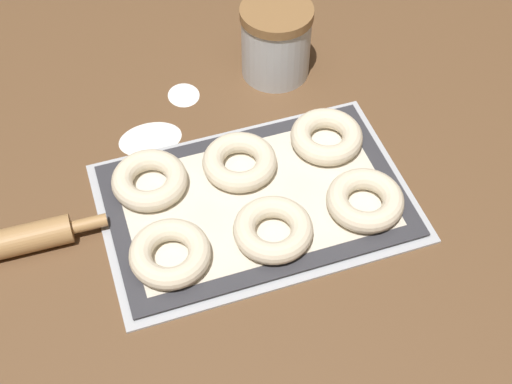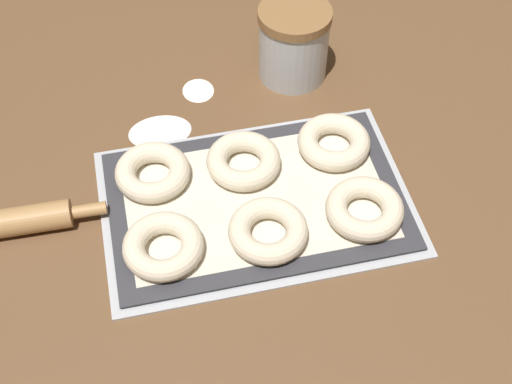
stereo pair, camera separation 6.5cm
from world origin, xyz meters
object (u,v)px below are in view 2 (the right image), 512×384
Objects in this scene: bagel_back_left at (153,172)px; bagel_back_right at (334,142)px; bagel_front_center at (268,231)px; bagel_front_right at (365,209)px; bagel_front_left at (163,246)px; flour_canister at (294,43)px; baking_tray at (256,202)px; bagel_back_center at (244,161)px.

bagel_back_left and bagel_back_right have the same top height.
bagel_back_left is (-0.14, 0.14, 0.00)m from bagel_front_center.
bagel_front_right is (0.14, 0.01, 0.00)m from bagel_front_center.
bagel_front_right is at bearing 0.15° from bagel_front_left.
bagel_front_left is at bearing -128.97° from flour_canister.
bagel_front_right is (0.29, 0.00, 0.00)m from bagel_front_left.
bagel_back_left is at bearing 153.37° from baking_tray.
flour_canister is (0.12, 0.34, 0.04)m from bagel_front_center.
bagel_front_left is 0.15m from bagel_front_center.
bagel_front_left is 0.43m from flour_canister.
bagel_front_center is 0.36m from flour_canister.
bagel_front_right is 0.32m from bagel_back_left.
flour_canister is (0.13, 0.20, 0.04)m from bagel_back_center.
bagel_front_left is 0.87× the size of flour_canister.
bagel_back_center is at bearing -122.31° from flour_canister.
bagel_front_center is 0.87× the size of flour_canister.
bagel_front_center is 1.00× the size of bagel_back_left.
baking_tray is 3.49× the size of flour_canister.
bagel_back_right is at bearing -85.93° from flour_canister.
bagel_front_left and bagel_front_center have the same top height.
bagel_front_center and bagel_front_right have the same top height.
bagel_front_center is 1.00× the size of bagel_back_right.
bagel_back_left is 0.33m from flour_canister.
bagel_front_left and bagel_back_center have the same top height.
bagel_front_right is at bearing -25.32° from bagel_back_left.
bagel_back_right is at bearing 92.31° from bagel_front_right.
bagel_front_center and bagel_back_center have the same top height.
bagel_back_right reaches higher than baking_tray.
bagel_back_center is 0.87× the size of flour_canister.
bagel_front_left is at bearing -91.33° from bagel_back_left.
bagel_front_right is at bearing -40.49° from bagel_back_center.
bagel_front_right is 1.00× the size of bagel_back_left.
baking_tray is at bearing -153.18° from bagel_back_right.
bagel_back_left is at bearing 154.68° from bagel_front_right.
bagel_back_right is (0.14, 0.07, 0.02)m from baking_tray.
bagel_front_center is 0.14m from bagel_front_right.
flour_canister reaches higher than bagel_back_center.
bagel_back_center is at bearing 139.51° from bagel_front_right.
bagel_front_left is (-0.14, -0.06, 0.02)m from baking_tray.
bagel_front_center and bagel_back_left have the same top height.
bagel_front_left is 1.00× the size of bagel_front_right.
bagel_back_left is 0.28m from bagel_back_right.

